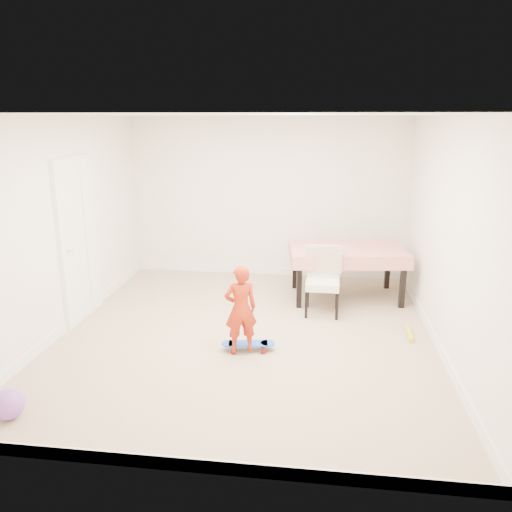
# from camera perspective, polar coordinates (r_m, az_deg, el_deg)

# --- Properties ---
(ground) EXTENTS (5.00, 5.00, 0.00)m
(ground) POSITION_cam_1_polar(r_m,az_deg,el_deg) (6.20, -1.16, -8.95)
(ground) COLOR tan
(ground) RESTS_ON ground
(ceiling) EXTENTS (4.50, 5.00, 0.04)m
(ceiling) POSITION_cam_1_polar(r_m,az_deg,el_deg) (5.64, -1.31, 15.63)
(ceiling) COLOR white
(ceiling) RESTS_ON wall_back
(wall_back) EXTENTS (4.50, 0.04, 2.60)m
(wall_back) POSITION_cam_1_polar(r_m,az_deg,el_deg) (8.20, 1.33, 6.62)
(wall_back) COLOR white
(wall_back) RESTS_ON ground
(wall_front) EXTENTS (4.50, 0.04, 2.60)m
(wall_front) POSITION_cam_1_polar(r_m,az_deg,el_deg) (3.46, -7.33, -6.17)
(wall_front) COLOR white
(wall_front) RESTS_ON ground
(wall_left) EXTENTS (0.04, 5.00, 2.60)m
(wall_left) POSITION_cam_1_polar(r_m,az_deg,el_deg) (6.49, -21.12, 3.20)
(wall_left) COLOR white
(wall_left) RESTS_ON ground
(wall_right) EXTENTS (0.04, 5.00, 2.60)m
(wall_right) POSITION_cam_1_polar(r_m,az_deg,el_deg) (5.89, 20.77, 2.06)
(wall_right) COLOR white
(wall_right) RESTS_ON ground
(door) EXTENTS (0.11, 0.94, 2.11)m
(door) POSITION_cam_1_polar(r_m,az_deg,el_deg) (6.81, -19.67, 1.49)
(door) COLOR white
(door) RESTS_ON ground
(baseboard_back) EXTENTS (4.50, 0.02, 0.12)m
(baseboard_back) POSITION_cam_1_polar(r_m,az_deg,el_deg) (8.49, 1.29, -1.66)
(baseboard_back) COLOR white
(baseboard_back) RESTS_ON ground
(baseboard_front) EXTENTS (4.50, 0.02, 0.12)m
(baseboard_front) POSITION_cam_1_polar(r_m,az_deg,el_deg) (4.07, -6.72, -22.67)
(baseboard_front) COLOR white
(baseboard_front) RESTS_ON ground
(baseboard_left) EXTENTS (0.02, 5.00, 0.12)m
(baseboard_left) POSITION_cam_1_polar(r_m,az_deg,el_deg) (6.85, -20.19, -6.97)
(baseboard_left) COLOR white
(baseboard_left) RESTS_ON ground
(baseboard_right) EXTENTS (0.02, 5.00, 0.12)m
(baseboard_right) POSITION_cam_1_polar(r_m,az_deg,el_deg) (6.28, 19.77, -9.01)
(baseboard_right) COLOR white
(baseboard_right) RESTS_ON ground
(dining_table) EXTENTS (1.74, 1.21, 0.76)m
(dining_table) POSITION_cam_1_polar(r_m,az_deg,el_deg) (7.42, 10.25, -1.87)
(dining_table) COLOR #B61E09
(dining_table) RESTS_ON ground
(dining_chair) EXTENTS (0.51, 0.59, 0.91)m
(dining_chair) POSITION_cam_1_polar(r_m,az_deg,el_deg) (6.74, 7.62, -2.89)
(dining_chair) COLOR beige
(dining_chair) RESTS_ON ground
(skateboard) EXTENTS (0.64, 0.31, 0.09)m
(skateboard) POSITION_cam_1_polar(r_m,az_deg,el_deg) (5.79, -0.90, -10.30)
(skateboard) COLOR blue
(skateboard) RESTS_ON ground
(child) EXTENTS (0.43, 0.36, 1.00)m
(child) POSITION_cam_1_polar(r_m,az_deg,el_deg) (5.54, -1.76, -6.39)
(child) COLOR #B62A12
(child) RESTS_ON ground
(balloon) EXTENTS (0.28, 0.28, 0.28)m
(balloon) POSITION_cam_1_polar(r_m,az_deg,el_deg) (5.07, -26.48, -14.92)
(balloon) COLOR #9554CB
(balloon) RESTS_ON ground
(foam_toy) EXTENTS (0.08, 0.40, 0.06)m
(foam_toy) POSITION_cam_1_polar(r_m,az_deg,el_deg) (6.42, 17.16, -8.51)
(foam_toy) COLOR yellow
(foam_toy) RESTS_ON ground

